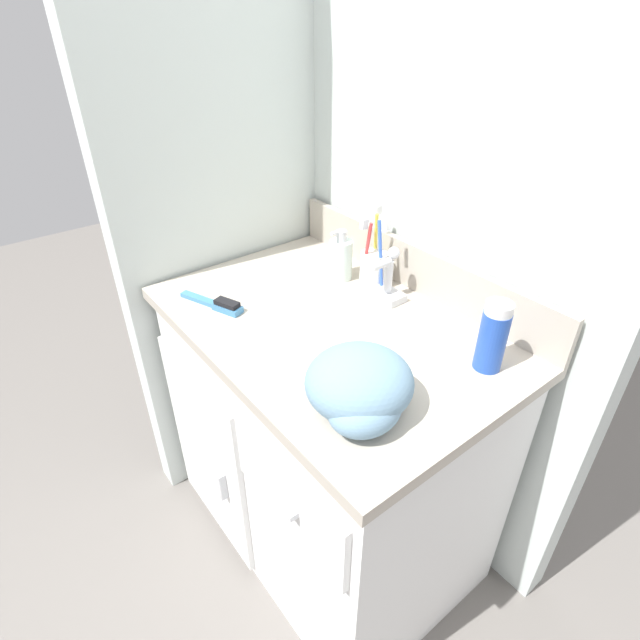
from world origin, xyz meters
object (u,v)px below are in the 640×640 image
at_px(soap_dispenser, 341,258).
at_px(hairbrush, 219,304).
at_px(hand_towel, 360,388).
at_px(toothbrush_cup, 373,266).
at_px(shaving_cream_can, 493,337).

relative_size(soap_dispenser, hairbrush, 0.78).
xyz_separation_m(hairbrush, hand_towel, (0.48, 0.03, 0.04)).
bearing_deg(hand_towel, toothbrush_cup, 134.15).
relative_size(toothbrush_cup, hand_towel, 1.03).
relative_size(toothbrush_cup, soap_dispenser, 1.46).
distance_m(soap_dispenser, hairbrush, 0.35).
bearing_deg(shaving_cream_can, toothbrush_cup, 172.68).
bearing_deg(hand_towel, soap_dispenser, 143.98).
xyz_separation_m(toothbrush_cup, hairbrush, (-0.15, -0.38, -0.04)).
bearing_deg(hairbrush, hand_towel, -17.08).
bearing_deg(soap_dispenser, shaving_cream_can, -1.24).
height_order(shaving_cream_can, hand_towel, shaving_cream_can).
bearing_deg(shaving_cream_can, soap_dispenser, 178.76).
height_order(toothbrush_cup, hairbrush, toothbrush_cup).
height_order(toothbrush_cup, shaving_cream_can, toothbrush_cup).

